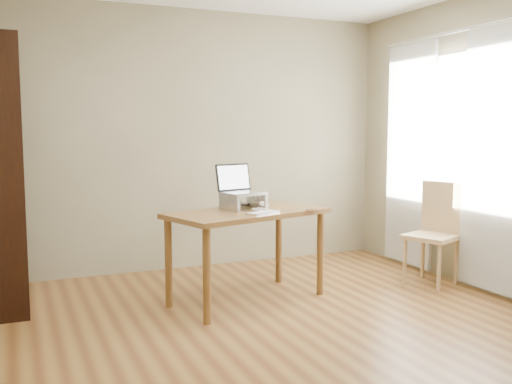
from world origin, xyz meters
name	(u,v)px	position (x,y,z in m)	size (l,w,h in m)	color
room	(308,145)	(0.03, 0.01, 1.30)	(4.04, 4.54, 2.64)	brown
bookshelf	(3,175)	(-1.83, 1.55, 1.05)	(0.30, 0.90, 2.10)	black
curtains	(448,156)	(1.92, 0.80, 1.17)	(0.03, 1.90, 2.25)	white
desk	(247,224)	(-0.02, 0.94, 0.64)	(1.43, 0.99, 0.75)	brown
laptop_stand	(243,199)	(-0.02, 1.02, 0.83)	(0.32, 0.25, 0.13)	silver
laptop	(241,186)	(-0.02, 1.08, 0.94)	(0.39, 0.37, 0.24)	silver
keyboard	(263,213)	(0.02, 0.72, 0.76)	(0.30, 0.22, 0.02)	silver
coaster	(312,210)	(0.47, 0.73, 0.75)	(0.11, 0.11, 0.01)	#552E1D
cat	(243,202)	(-0.01, 1.05, 0.81)	(0.23, 0.47, 0.14)	#4D473C
chair	(438,230)	(1.77, 0.73, 0.50)	(0.54, 0.54, 0.93)	tan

